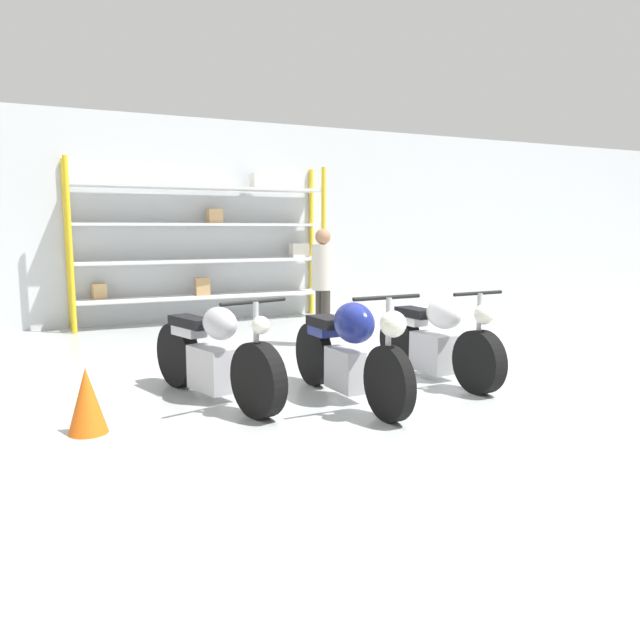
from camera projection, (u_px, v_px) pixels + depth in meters
name	position (u px, v px, depth m)	size (l,w,h in m)	color
ground_plane	(337.00, 393.00, 6.37)	(30.00, 30.00, 0.00)	#B2B7B7
back_wall	(195.00, 221.00, 11.20)	(30.00, 0.08, 3.60)	silver
shelving_rack	(207.00, 242.00, 10.99)	(4.50, 0.63, 2.78)	gold
motorcycle_silver	(213.00, 356.00, 6.04)	(0.87, 2.12, 1.05)	black
motorcycle_blue	(349.00, 349.00, 5.97)	(0.67, 2.12, 1.10)	black
motorcycle_white	(437.00, 340.00, 6.89)	(0.61, 2.04, 1.04)	black
person_browsing	(323.00, 278.00, 8.79)	(0.33, 0.33, 1.66)	#38332D
traffic_cone	(87.00, 401.00, 5.08)	(0.32, 0.32, 0.55)	orange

